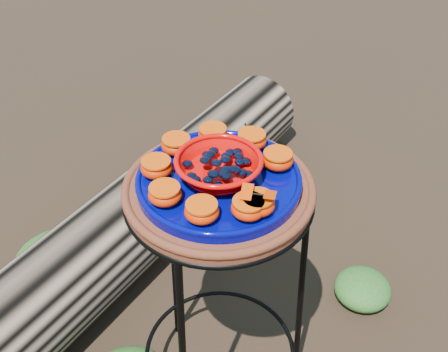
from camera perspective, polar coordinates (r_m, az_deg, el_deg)
plant_stand at (r=1.43m, az=-0.44°, el=-12.83°), size 0.44×0.44×0.70m
terracotta_saucer at (r=1.17m, az=-0.53°, el=-1.60°), size 0.40×0.40×0.03m
cobalt_plate at (r=1.15m, az=-0.53°, el=-0.57°), size 0.34×0.34×0.02m
red_bowl at (r=1.13m, az=-0.54°, el=0.80°), size 0.17×0.17×0.05m
glass_gems at (r=1.11m, az=-0.56°, el=2.21°), size 0.13×0.13×0.02m
orange_half_0 at (r=1.06m, az=3.46°, el=-2.87°), size 0.07×0.07×0.04m
orange_half_1 at (r=1.17m, az=5.47°, el=1.65°), size 0.07×0.07×0.04m
orange_half_2 at (r=1.22m, az=2.83°, el=3.64°), size 0.07×0.07×0.04m
orange_half_3 at (r=1.24m, az=-1.13°, el=4.20°), size 0.07×0.07×0.04m
orange_half_4 at (r=1.21m, az=-4.86°, el=3.15°), size 0.07×0.07×0.04m
orange_half_5 at (r=1.15m, az=-6.87°, el=0.84°), size 0.07×0.07×0.04m
orange_half_6 at (r=1.08m, az=-6.02°, el=-1.87°), size 0.07×0.07×0.04m
orange_half_7 at (r=1.04m, az=-2.28°, el=-3.61°), size 0.07×0.07×0.04m
orange_half_8 at (r=1.05m, az=2.47°, el=-3.27°), size 0.07×0.07×0.04m
butterfly at (r=1.04m, az=3.51°, el=-1.83°), size 0.09×0.09×0.01m
driftwood_log at (r=2.00m, az=-7.52°, el=-3.10°), size 1.65×0.92×0.30m
foliage_right at (r=1.92m, az=13.91°, el=-10.98°), size 0.19×0.19×0.09m
foliage_back at (r=1.98m, az=-16.42°, el=-8.38°), size 0.30×0.30×0.15m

